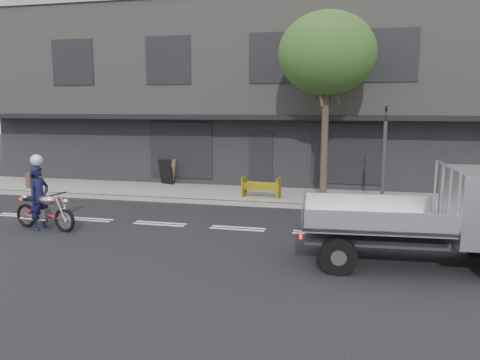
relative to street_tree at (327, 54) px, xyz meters
name	(u,v)px	position (x,y,z in m)	size (l,w,h in m)	color
ground	(238,229)	(-2.20, -4.20, -5.28)	(80.00, 80.00, 0.00)	black
sidewalk	(266,196)	(-2.20, 0.50, -5.20)	(32.00, 3.20, 0.15)	gray
kerb	(258,204)	(-2.20, -1.10, -5.20)	(32.00, 0.20, 0.15)	gray
building_main	(289,96)	(-2.20, 7.10, -1.28)	(26.00, 10.00, 8.00)	slate
street_tree	(327,54)	(0.00, 0.00, 0.00)	(3.40, 3.40, 6.74)	#382B21
traffic_light_pole	(384,162)	(2.00, -0.85, -3.63)	(0.12, 0.12, 3.50)	#2D2D30
motorcycle	(45,210)	(-7.56, -5.51, -4.71)	(2.13, 0.64, 1.10)	black
rider	(39,197)	(-7.71, -5.51, -4.36)	(0.67, 0.44, 1.84)	black
flatbed_ute	(469,210)	(3.43, -6.23, -3.99)	(5.01, 2.33, 2.26)	black
construction_barrier	(260,188)	(-2.25, -0.41, -4.74)	(1.40, 0.56, 0.78)	yellow
sandwich_board	(166,172)	(-6.79, 1.72, -4.59)	(0.68, 0.45, 1.07)	black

